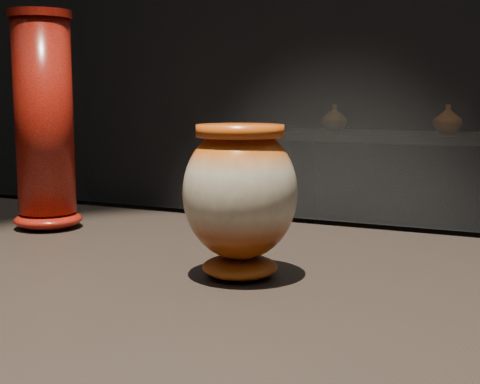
# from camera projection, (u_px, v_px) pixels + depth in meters

# --- Properties ---
(main_vase) EXTENTS (0.16, 0.16, 0.20)m
(main_vase) POSITION_uv_depth(u_px,v_px,m) (240.00, 195.00, 0.86)
(main_vase) COLOR #82320B
(main_vase) RESTS_ON display_plinth
(tall_vase) EXTENTS (0.15, 0.15, 0.38)m
(tall_vase) POSITION_uv_depth(u_px,v_px,m) (44.00, 125.00, 1.17)
(tall_vase) COLOR #B3250B
(tall_vase) RESTS_ON display_plinth
(back_shelf) EXTENTS (2.00, 0.60, 0.90)m
(back_shelf) POSITION_uv_depth(u_px,v_px,m) (426.00, 175.00, 4.19)
(back_shelf) COLOR black
(back_shelf) RESTS_ON ground
(back_vase_left) EXTENTS (0.23, 0.23, 0.17)m
(back_vase_left) POSITION_uv_depth(u_px,v_px,m) (334.00, 118.00, 4.39)
(back_vase_left) COLOR #895D13
(back_vase_left) RESTS_ON back_shelf
(back_vase_mid) EXTENTS (0.23, 0.23, 0.18)m
(back_vase_mid) POSITION_uv_depth(u_px,v_px,m) (448.00, 119.00, 4.11)
(back_vase_mid) COLOR #82320B
(back_vase_mid) RESTS_ON back_shelf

